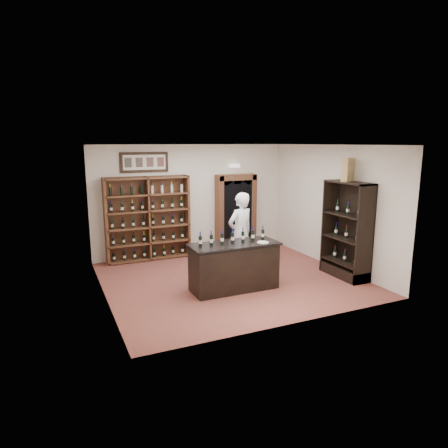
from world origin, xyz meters
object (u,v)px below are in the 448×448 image
at_px(wine_shelf, 148,218).
at_px(tasting_counter, 234,267).
at_px(counter_bottle_0, 200,241).
at_px(wine_crate, 348,170).
at_px(side_cabinet, 347,245).
at_px(shopkeeper, 240,233).

xyz_separation_m(wine_shelf, tasting_counter, (1.10, -2.93, -0.61)).
distance_m(counter_bottle_0, wine_crate, 3.68).
height_order(wine_shelf, side_cabinet, same).
height_order(tasting_counter, shopkeeper, shopkeeper).
bearing_deg(counter_bottle_0, wine_shelf, 97.57).
bearing_deg(wine_shelf, side_cabinet, -40.21).
bearing_deg(shopkeeper, counter_bottle_0, 17.61).
relative_size(tasting_counter, counter_bottle_0, 6.27).
height_order(counter_bottle_0, wine_crate, wine_crate).
height_order(shopkeeper, wine_crate, wine_crate).
xyz_separation_m(counter_bottle_0, shopkeeper, (1.34, 0.88, -0.15)).
xyz_separation_m(counter_bottle_0, side_cabinet, (3.44, -0.37, -0.35)).
xyz_separation_m(tasting_counter, counter_bottle_0, (-0.72, 0.07, 0.61)).
bearing_deg(wine_crate, tasting_counter, 150.68).
distance_m(tasting_counter, counter_bottle_0, 0.95).
distance_m(wine_shelf, shopkeeper, 2.63).
relative_size(wine_shelf, side_cabinet, 1.00).
relative_size(wine_shelf, wine_crate, 4.28).
bearing_deg(tasting_counter, shopkeeper, 56.92).
relative_size(counter_bottle_0, wine_crate, 0.58).
relative_size(tasting_counter, side_cabinet, 0.85).
relative_size(counter_bottle_0, shopkeeper, 0.16).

